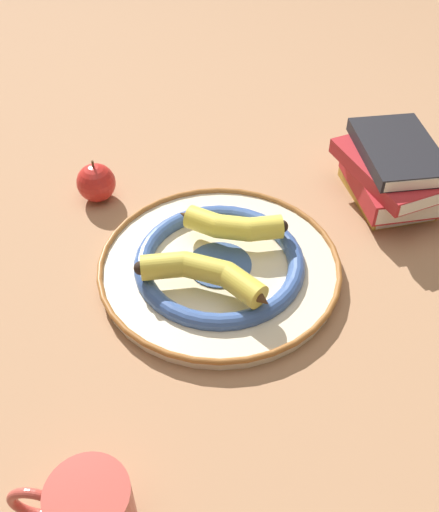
% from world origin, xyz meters
% --- Properties ---
extents(ground_plane, '(2.80, 2.80, 0.00)m').
position_xyz_m(ground_plane, '(0.00, 0.00, 0.00)').
color(ground_plane, '#A87A56').
extents(decorative_bowl, '(0.39, 0.39, 0.04)m').
position_xyz_m(decorative_bowl, '(0.02, 0.03, 0.02)').
color(decorative_bowl, beige).
rests_on(decorative_bowl, ground_plane).
extents(banana_a, '(0.22, 0.09, 0.04)m').
position_xyz_m(banana_a, '(0.03, 0.09, 0.06)').
color(banana_a, gold).
rests_on(banana_a, decorative_bowl).
extents(banana_b, '(0.18, 0.06, 0.04)m').
position_xyz_m(banana_b, '(0.01, -0.02, 0.06)').
color(banana_b, yellow).
rests_on(banana_b, decorative_bowl).
extents(book_stack, '(0.24, 0.25, 0.12)m').
position_xyz_m(book_stack, '(-0.24, -0.21, 0.06)').
color(book_stack, '#B28933').
rests_on(book_stack, ground_plane).
extents(coffee_mug, '(0.14, 0.09, 0.09)m').
position_xyz_m(coffee_mug, '(0.08, 0.45, 0.05)').
color(coffee_mug, '#B24238').
rests_on(coffee_mug, ground_plane).
extents(apple, '(0.07, 0.07, 0.08)m').
position_xyz_m(apple, '(0.28, -0.11, 0.04)').
color(apple, red).
rests_on(apple, ground_plane).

